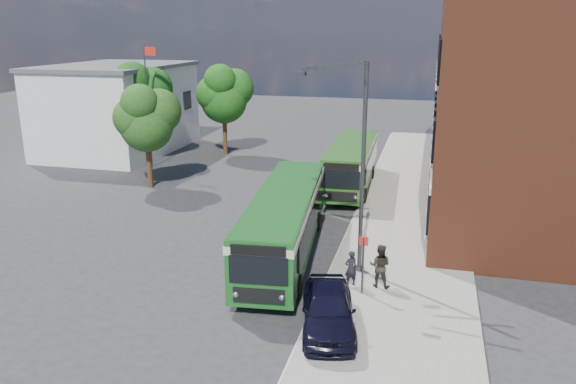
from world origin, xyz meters
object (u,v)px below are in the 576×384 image
(bus_front, at_px, (285,217))
(bus_rear, at_px, (351,161))
(street_lamp, at_px, (354,165))
(parked_car, at_px, (328,309))

(bus_front, relative_size, bus_rear, 1.20)
(bus_rear, bearing_deg, bus_front, -96.36)
(street_lamp, xyz_separation_m, bus_rear, (-1.95, 13.27, -2.96))
(bus_front, distance_m, parked_car, 7.28)
(parked_car, bearing_deg, bus_rear, 83.60)
(bus_front, bearing_deg, bus_rear, 83.64)
(street_lamp, height_order, parked_car, street_lamp)
(bus_rear, bearing_deg, parked_car, -84.09)
(bus_front, bearing_deg, street_lamp, -20.67)
(street_lamp, xyz_separation_m, parked_car, (-0.04, -5.20, -3.88))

